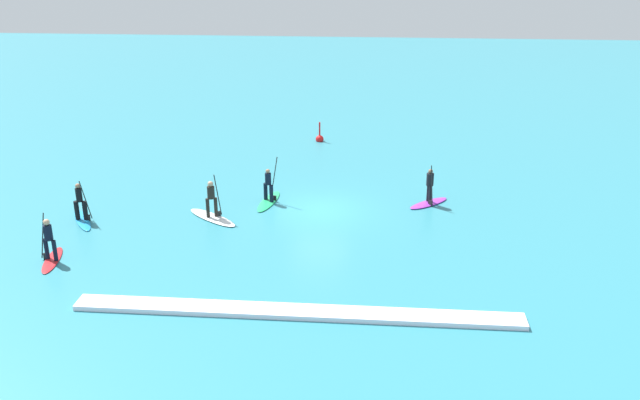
{
  "coord_description": "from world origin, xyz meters",
  "views": [
    {
      "loc": [
        2.55,
        -30.13,
        12.25
      ],
      "look_at": [
        0.0,
        0.0,
        0.5
      ],
      "focal_mm": 38.2,
      "sensor_mm": 36.0,
      "label": 1
    }
  ],
  "objects_px": {
    "surfer_on_white_board": "(212,210)",
    "marker_buoy": "(320,139)",
    "surfer_on_red_board": "(50,247)",
    "surfer_on_blue_board": "(81,211)",
    "surfer_on_green_board": "(269,194)",
    "surfer_on_purple_board": "(429,194)"
  },
  "relations": [
    {
      "from": "surfer_on_white_board",
      "to": "marker_buoy",
      "type": "relative_size",
      "value": 2.13
    },
    {
      "from": "surfer_on_red_board",
      "to": "surfer_on_white_board",
      "type": "relative_size",
      "value": 0.86
    },
    {
      "from": "surfer_on_blue_board",
      "to": "surfer_on_green_board",
      "type": "distance_m",
      "value": 8.76
    },
    {
      "from": "surfer_on_green_board",
      "to": "marker_buoy",
      "type": "bearing_deg",
      "value": 0.59
    },
    {
      "from": "surfer_on_green_board",
      "to": "marker_buoy",
      "type": "distance_m",
      "value": 10.99
    },
    {
      "from": "surfer_on_blue_board",
      "to": "surfer_on_purple_board",
      "type": "height_order",
      "value": "surfer_on_purple_board"
    },
    {
      "from": "surfer_on_green_board",
      "to": "marker_buoy",
      "type": "height_order",
      "value": "surfer_on_green_board"
    },
    {
      "from": "surfer_on_red_board",
      "to": "surfer_on_white_board",
      "type": "xyz_separation_m",
      "value": [
        5.45,
        4.89,
        -0.21
      ]
    },
    {
      "from": "surfer_on_white_board",
      "to": "surfer_on_green_board",
      "type": "bearing_deg",
      "value": 83.23
    },
    {
      "from": "surfer_on_green_board",
      "to": "surfer_on_white_board",
      "type": "relative_size",
      "value": 1.02
    },
    {
      "from": "surfer_on_red_board",
      "to": "surfer_on_purple_board",
      "type": "distance_m",
      "value": 17.32
    },
    {
      "from": "surfer_on_green_board",
      "to": "surfer_on_purple_board",
      "type": "relative_size",
      "value": 1.32
    },
    {
      "from": "surfer_on_red_board",
      "to": "surfer_on_purple_board",
      "type": "relative_size",
      "value": 1.11
    },
    {
      "from": "surfer_on_blue_board",
      "to": "surfer_on_green_board",
      "type": "xyz_separation_m",
      "value": [
        8.2,
        3.08,
        -0.09
      ]
    },
    {
      "from": "surfer_on_blue_board",
      "to": "surfer_on_white_board",
      "type": "relative_size",
      "value": 0.93
    },
    {
      "from": "surfer_on_blue_board",
      "to": "surfer_on_purple_board",
      "type": "relative_size",
      "value": 1.2
    },
    {
      "from": "surfer_on_green_board",
      "to": "surfer_on_purple_board",
      "type": "height_order",
      "value": "surfer_on_green_board"
    },
    {
      "from": "surfer_on_purple_board",
      "to": "surfer_on_white_board",
      "type": "xyz_separation_m",
      "value": [
        -10.13,
        -2.68,
        -0.1
      ]
    },
    {
      "from": "surfer_on_blue_board",
      "to": "surfer_on_green_board",
      "type": "bearing_deg",
      "value": 78.15
    },
    {
      "from": "surfer_on_blue_board",
      "to": "surfer_on_white_board",
      "type": "height_order",
      "value": "surfer_on_white_board"
    },
    {
      "from": "surfer_on_green_board",
      "to": "surfer_on_white_board",
      "type": "height_order",
      "value": "surfer_on_green_board"
    },
    {
      "from": "surfer_on_red_board",
      "to": "marker_buoy",
      "type": "height_order",
      "value": "surfer_on_red_board"
    }
  ]
}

